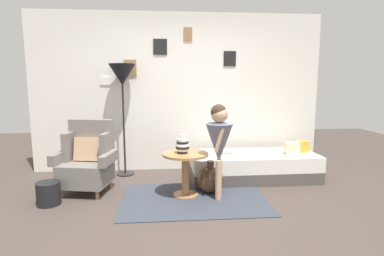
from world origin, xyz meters
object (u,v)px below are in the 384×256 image
at_px(side_table, 186,165).
at_px(vase_striped, 182,145).
at_px(demijohn_near, 210,179).
at_px(magazine_basket, 49,193).
at_px(floor_lamp, 122,79).
at_px(person_child, 219,139).
at_px(armchair, 88,160).
at_px(book_on_daybed, 225,152).
at_px(daybed, 253,166).

height_order(side_table, vase_striped, vase_striped).
relative_size(demijohn_near, magazine_basket, 1.57).
xyz_separation_m(floor_lamp, magazine_basket, (-0.77, -1.17, -1.39)).
bearing_deg(magazine_basket, person_child, 0.04).
relative_size(vase_striped, demijohn_near, 0.56).
relative_size(side_table, vase_striped, 2.43).
xyz_separation_m(vase_striped, demijohn_near, (0.38, 0.09, -0.49)).
distance_m(armchair, floor_lamp, 1.37).
distance_m(armchair, side_table, 1.34).
bearing_deg(magazine_basket, book_on_daybed, 19.25).
height_order(daybed, floor_lamp, floor_lamp).
bearing_deg(magazine_basket, daybed, 15.69).
xyz_separation_m(daybed, vase_striped, (-1.13, -0.63, 0.47)).
relative_size(armchair, vase_striped, 3.94).
bearing_deg(armchair, daybed, 7.79).
height_order(demijohn_near, magazine_basket, demijohn_near).
bearing_deg(person_child, armchair, 165.42).
xyz_separation_m(vase_striped, book_on_daybed, (0.69, 0.66, -0.26)).
height_order(daybed, magazine_basket, daybed).
distance_m(daybed, demijohn_near, 0.92).
relative_size(armchair, daybed, 0.51).
bearing_deg(book_on_daybed, person_child, -106.26).
distance_m(armchair, person_child, 1.81).
distance_m(book_on_daybed, magazine_basket, 2.48).
bearing_deg(magazine_basket, floor_lamp, 56.64).
bearing_deg(book_on_daybed, side_table, -134.48).
relative_size(daybed, person_child, 1.58).
relative_size(side_table, person_child, 0.49).
xyz_separation_m(person_child, demijohn_near, (-0.07, 0.24, -0.60)).
bearing_deg(demijohn_near, vase_striped, -167.01).
bearing_deg(side_table, daybed, 29.82).
xyz_separation_m(side_table, magazine_basket, (-1.68, -0.16, -0.27)).
height_order(daybed, book_on_daybed, book_on_daybed).
bearing_deg(person_child, floor_lamp, 138.52).
bearing_deg(side_table, book_on_daybed, 45.52).
relative_size(armchair, demijohn_near, 2.21).
xyz_separation_m(person_child, magazine_basket, (-2.09, -0.00, -0.64)).
relative_size(daybed, side_table, 3.18).
bearing_deg(demijohn_near, book_on_daybed, 61.91).
distance_m(person_child, demijohn_near, 0.65).
distance_m(floor_lamp, magazine_basket, 1.97).
xyz_separation_m(daybed, book_on_daybed, (-0.44, 0.04, 0.22)).
height_order(daybed, side_table, side_table).
height_order(vase_striped, demijohn_near, vase_striped).
relative_size(armchair, person_child, 0.80).
distance_m(vase_striped, demijohn_near, 0.63).
bearing_deg(demijohn_near, armchair, 172.77).
bearing_deg(floor_lamp, demijohn_near, -36.61).
bearing_deg(side_table, person_child, -20.70).
bearing_deg(demijohn_near, side_table, -166.15).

